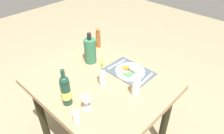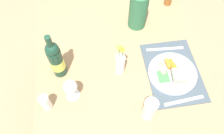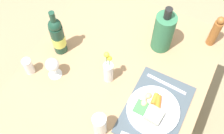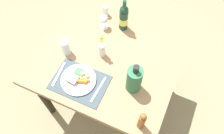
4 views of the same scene
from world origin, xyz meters
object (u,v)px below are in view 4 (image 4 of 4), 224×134
Objects in this scene: wine_bottle at (124,18)px; dinner_plate at (78,79)px; dining_table at (107,65)px; water_tumbler at (66,48)px; fork at (59,74)px; flower_vase at (102,49)px; pepper_mill at (142,121)px; cooler_bottle at (134,79)px; wine_glass at (104,20)px; salt_shaker at (106,11)px; knife at (99,89)px.

dinner_plate is at bearing -100.23° from wine_bottle.
water_tumbler reaches higher than dining_table.
flower_vase is (0.22, 0.29, 0.07)m from fork.
water_tumbler is (-0.04, 0.20, 0.05)m from fork.
cooler_bottle reaches higher than pepper_mill.
dinner_plate is 1.96× the size of wine_glass.
dinner_plate is 0.86× the size of wine_bottle.
dinner_plate is at bearing -82.41° from salt_shaker.
salt_shaker is at bearing 109.27° from wine_glass.
knife is 1.03× the size of pepper_mill.
wine_bottle is (0.11, 0.59, 0.10)m from dinner_plate.
salt_shaker reaches higher than dinner_plate.
dinner_plate is 0.54m from wine_glass.
water_tumbler reaches higher than wine_glass.
dinner_plate is 1.24× the size of fork.
cooler_bottle is (0.32, -0.16, 0.04)m from flower_vase.
salt_shaker is 0.48× the size of pepper_mill.
dining_table is at bearing -61.58° from wine_glass.
water_tumbler is (-0.11, -0.48, 0.01)m from salt_shaker.
water_tumbler is at bearing -126.57° from wine_bottle.
fork is 0.21m from water_tumbler.
water_tumbler is 0.59m from cooler_bottle.
dinner_plate is 0.16m from fork.
wine_bottle is at bearing 79.77° from dinner_plate.
flower_vase is 1.62× the size of water_tumbler.
pepper_mill reaches higher than salt_shaker.
fork is 0.57m from cooler_bottle.
knife is 0.41m from water_tumbler.
water_tumbler is at bearing 173.74° from cooler_bottle.
cooler_bottle is at bearing 9.14° from fork.
dinner_plate is 1.80× the size of water_tumbler.
fork is 0.68m from salt_shaker.
knife is at bearing -2.32° from dinner_plate.
flower_vase reaches higher than water_tumbler.
flower_vase reaches higher than salt_shaker.
wine_bottle is 0.55m from cooler_bottle.
salt_shaker is at bearing 111.31° from flower_vase.
knife is at bearing -69.22° from salt_shaker.
fork is 0.70m from pepper_mill.
dining_table is 5.32× the size of fork.
pepper_mill is at bearing -59.51° from wine_bottle.
dining_table is 0.40m from fork.
wine_glass is (0.12, 0.55, 0.08)m from fork.
pepper_mill is 0.79m from water_tumbler.
cooler_bottle reaches higher than dinner_plate.
wine_glass reaches higher than dining_table.
knife reaches higher than dining_table.
water_tumbler is (-0.20, 0.18, 0.04)m from dinner_plate.
flower_vase is 0.32m from wine_bottle.
water_tumbler is at bearing 96.93° from fork.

